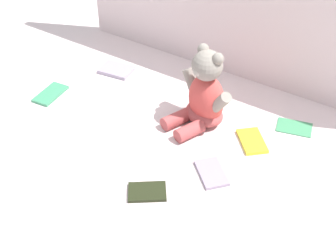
# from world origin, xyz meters

# --- Properties ---
(ground_plane) EXTENTS (3.20, 3.20, 0.00)m
(ground_plane) POSITION_xyz_m (0.00, 0.00, 0.00)
(ground_plane) COLOR silver
(teddy_bear) EXTENTS (0.24, 0.24, 0.29)m
(teddy_bear) POSITION_xyz_m (0.03, 0.09, 0.11)
(teddy_bear) COLOR #D84C47
(teddy_bear) RESTS_ON ground_plane
(book_case_0) EXTENTS (0.14, 0.11, 0.02)m
(book_case_0) POSITION_xyz_m (-0.43, 0.18, 0.01)
(book_case_0) COLOR #9B90A9
(book_case_0) RESTS_ON ground_plane
(book_case_2) EXTENTS (0.14, 0.14, 0.01)m
(book_case_2) POSITION_xyz_m (0.23, 0.08, 0.01)
(book_case_2) COLOR yellow
(book_case_2) RESTS_ON ground_plane
(book_case_3) EXTENTS (0.09, 0.15, 0.01)m
(book_case_3) POSITION_xyz_m (-0.54, -0.09, 0.01)
(book_case_3) COLOR #3F9368
(book_case_3) RESTS_ON ground_plane
(book_case_4) EXTENTS (0.14, 0.13, 0.01)m
(book_case_4) POSITION_xyz_m (0.07, -0.30, 0.01)
(book_case_4) COLOR black
(book_case_4) RESTS_ON ground_plane
(book_case_5) EXTENTS (0.15, 0.14, 0.01)m
(book_case_5) POSITION_xyz_m (0.19, -0.12, 0.01)
(book_case_5) COLOR #9C8BA5
(book_case_5) RESTS_ON ground_plane
(book_case_6) EXTENTS (0.14, 0.11, 0.01)m
(book_case_6) POSITION_xyz_m (0.32, 0.24, 0.00)
(book_case_6) COLOR #419160
(book_case_6) RESTS_ON ground_plane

